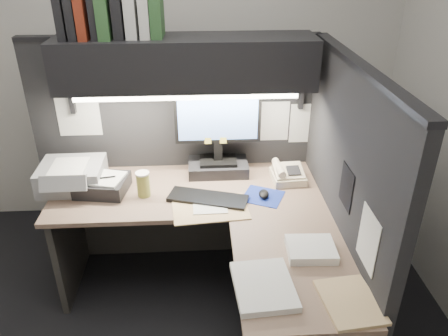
{
  "coord_description": "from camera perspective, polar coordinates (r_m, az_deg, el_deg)",
  "views": [
    {
      "loc": [
        0.2,
        -1.86,
        2.17
      ],
      "look_at": [
        0.34,
        0.51,
        0.9
      ],
      "focal_mm": 35.0,
      "sensor_mm": 36.0,
      "label": 1
    }
  ],
  "objects": [
    {
      "name": "pinned_papers",
      "position": [
        2.67,
        1.72,
        3.39
      ],
      "size": [
        1.76,
        1.31,
        0.51
      ],
      "color": "white",
      "rests_on": "partition_back"
    },
    {
      "name": "manila_stack",
      "position": [
        2.09,
        16.13,
        -16.45
      ],
      "size": [
        0.27,
        0.33,
        0.02
      ],
      "primitive_type": "cube",
      "rotation": [
        0.0,
        0.0,
        0.11
      ],
      "color": "tan",
      "rests_on": "desk"
    },
    {
      "name": "mousepad",
      "position": [
        2.74,
        5.11,
        -3.71
      ],
      "size": [
        0.3,
        0.29,
        0.0
      ],
      "primitive_type": "cube",
      "rotation": [
        0.0,
        0.0,
        -0.43
      ],
      "color": "navy",
      "rests_on": "desk"
    },
    {
      "name": "overhead_shelf",
      "position": [
        2.69,
        -4.98,
        13.58
      ],
      "size": [
        1.55,
        0.34,
        0.3
      ],
      "primitive_type": "cube",
      "color": "black",
      "rests_on": "partition_back"
    },
    {
      "name": "open_folder",
      "position": [
        2.61,
        -1.81,
        -5.34
      ],
      "size": [
        0.47,
        0.33,
        0.01
      ],
      "primitive_type": "cube",
      "rotation": [
        0.0,
        0.0,
        0.1
      ],
      "color": "tan",
      "rests_on": "desk"
    },
    {
      "name": "paper_stack_b",
      "position": [
        2.08,
        5.19,
        -15.11
      ],
      "size": [
        0.29,
        0.35,
        0.03
      ],
      "primitive_type": "cube",
      "rotation": [
        0.0,
        0.0,
        0.07
      ],
      "color": "white",
      "rests_on": "desk"
    },
    {
      "name": "desk",
      "position": [
        2.54,
        2.73,
        -14.7
      ],
      "size": [
        1.7,
        1.53,
        0.73
      ],
      "color": "#806451",
      "rests_on": "floor"
    },
    {
      "name": "task_light_tube",
      "position": [
        2.61,
        -4.88,
        9.2
      ],
      "size": [
        1.32,
        0.04,
        0.04
      ],
      "primitive_type": "cylinder",
      "rotation": [
        0.0,
        1.57,
        0.0
      ],
      "color": "white",
      "rests_on": "overhead_shelf"
    },
    {
      "name": "binder_row",
      "position": [
        2.68,
        -14.52,
        19.2
      ],
      "size": [
        0.58,
        0.25,
        0.3
      ],
      "color": "black",
      "rests_on": "overhead_shelf"
    },
    {
      "name": "notebook_stack",
      "position": [
        2.87,
        -15.61,
        -2.15
      ],
      "size": [
        0.34,
        0.3,
        0.09
      ],
      "primitive_type": "cube",
      "rotation": [
        0.0,
        0.0,
        -0.16
      ],
      "color": "black",
      "rests_on": "desk"
    },
    {
      "name": "telephone",
      "position": [
        2.92,
        8.33,
        -0.86
      ],
      "size": [
        0.22,
        0.23,
        0.09
      ],
      "primitive_type": "cube",
      "rotation": [
        0.0,
        0.0,
        0.07
      ],
      "color": "beige",
      "rests_on": "desk"
    },
    {
      "name": "keyboard",
      "position": [
        2.69,
        -2.11,
        -3.98
      ],
      "size": [
        0.51,
        0.3,
        0.02
      ],
      "primitive_type": "cube",
      "rotation": [
        0.0,
        0.0,
        -0.29
      ],
      "color": "black",
      "rests_on": "desk"
    },
    {
      "name": "partition_back",
      "position": [
        3.11,
        -6.15,
        1.77
      ],
      "size": [
        1.9,
        0.06,
        1.6
      ],
      "primitive_type": "cube",
      "color": "black",
      "rests_on": "floor"
    },
    {
      "name": "paper_stack_a",
      "position": [
        2.31,
        11.27,
        -10.37
      ],
      "size": [
        0.25,
        0.21,
        0.05
      ],
      "primitive_type": "cube",
      "rotation": [
        0.0,
        0.0,
        -0.04
      ],
      "color": "white",
      "rests_on": "desk"
    },
    {
      "name": "printer",
      "position": [
        2.96,
        -19.2,
        -0.94
      ],
      "size": [
        0.4,
        0.34,
        0.16
      ],
      "primitive_type": "cube",
      "rotation": [
        0.0,
        0.0,
        0.01
      ],
      "color": "#97999D",
      "rests_on": "desk"
    },
    {
      "name": "mouse",
      "position": [
        2.72,
        5.22,
        -3.39
      ],
      "size": [
        0.08,
        0.11,
        0.04
      ],
      "primitive_type": "ellipsoid",
      "rotation": [
        0.0,
        0.0,
        -0.14
      ],
      "color": "black",
      "rests_on": "mousepad"
    },
    {
      "name": "wall_back",
      "position": [
        3.46,
        -6.78,
        14.18
      ],
      "size": [
        3.5,
        0.04,
        2.7
      ],
      "primitive_type": "cube",
      "color": "beige",
      "rests_on": "floor"
    },
    {
      "name": "monitor",
      "position": [
        2.9,
        -0.79,
        3.58
      ],
      "size": [
        0.56,
        0.25,
        0.6
      ],
      "rotation": [
        0.0,
        0.0,
        0.01
      ],
      "color": "black",
      "rests_on": "desk"
    },
    {
      "name": "partition_right",
      "position": [
        2.57,
        14.91,
        -5.11
      ],
      "size": [
        0.06,
        1.5,
        1.6
      ],
      "primitive_type": "cube",
      "color": "black",
      "rests_on": "floor"
    },
    {
      "name": "coffee_cup",
      "position": [
        2.75,
        -10.49,
        -2.18
      ],
      "size": [
        0.09,
        0.09,
        0.15
      ],
      "primitive_type": "cylinder",
      "rotation": [
        0.0,
        0.0,
        0.11
      ],
      "color": "#D1C053",
      "rests_on": "desk"
    }
  ]
}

